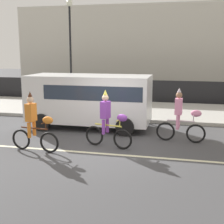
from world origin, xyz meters
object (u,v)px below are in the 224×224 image
at_px(parade_cyclist_pink, 181,118).
at_px(street_lamp_post, 70,36).
at_px(parade_cyclist_purple, 109,123).
at_px(parade_cyclist_orange, 35,125).
at_px(parked_van_white, 91,97).

relative_size(parade_cyclist_pink, street_lamp_post, 0.33).
height_order(parade_cyclist_purple, street_lamp_post, street_lamp_post).
bearing_deg(parade_cyclist_orange, parade_cyclist_pink, 25.03).
bearing_deg(parade_cyclist_purple, parked_van_white, 118.42).
bearing_deg(parade_cyclist_purple, street_lamp_post, 118.04).
bearing_deg(parade_cyclist_orange, parade_cyclist_purple, 22.67).
bearing_deg(parade_cyclist_orange, street_lamp_post, 102.95).
relative_size(parade_cyclist_orange, street_lamp_post, 0.33).
relative_size(parade_cyclist_orange, parade_cyclist_purple, 1.00).
bearing_deg(parked_van_white, parade_cyclist_pink, -19.46).
xyz_separation_m(parade_cyclist_purple, street_lamp_post, (-4.22, 7.92, 3.15)).
height_order(parade_cyclist_purple, parade_cyclist_pink, same).
xyz_separation_m(parade_cyclist_pink, street_lamp_post, (-6.56, 6.73, 3.15)).
relative_size(parked_van_white, street_lamp_post, 0.85).
xyz_separation_m(parade_cyclist_orange, parked_van_white, (0.84, 3.41, 0.44)).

